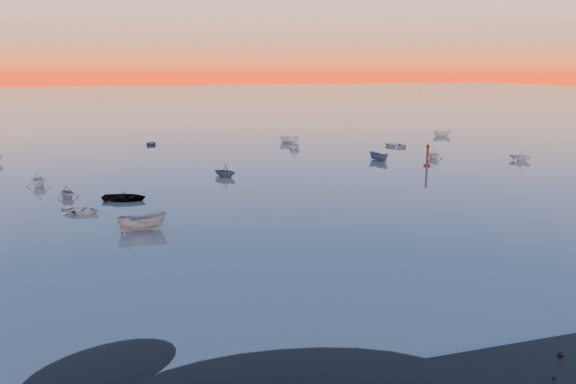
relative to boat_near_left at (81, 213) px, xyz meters
name	(u,v)px	position (x,y,z in m)	size (l,w,h in m)	color
ground	(187,131)	(18.91, 68.09, 0.00)	(600.00, 600.00, 0.00)	#625951
mud_lobes	(428,337)	(18.91, -32.91, 0.01)	(140.00, 6.00, 0.07)	black
moored_fleet	(229,167)	(18.91, 21.09, 0.00)	(124.00, 58.00, 1.20)	silver
boat_near_left	(81,213)	(0.00, 0.00, 0.00)	(3.86, 1.61, 0.96)	silver
boat_near_center	(143,230)	(5.44, -7.91, 0.00)	(4.29, 1.82, 1.49)	slate
boat_near_right	(520,161)	(62.33, 13.30, 0.00)	(3.46, 1.56, 1.21)	silver
channel_marker	(427,157)	(46.20, 13.13, 1.36)	(0.97, 0.97, 3.45)	#41150E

